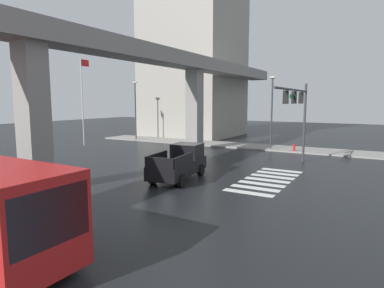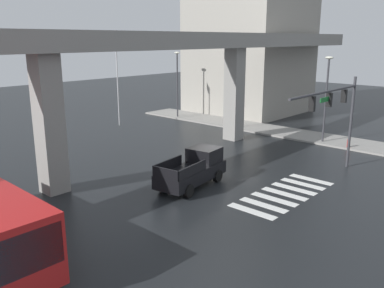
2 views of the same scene
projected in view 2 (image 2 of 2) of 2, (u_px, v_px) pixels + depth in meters
name	position (u px, v px, depth m)	size (l,w,h in m)	color
ground_plane	(213.00, 174.00, 26.87)	(120.00, 120.00, 0.00)	black
crosswalk_stripes	(284.00, 194.00, 23.43)	(7.15, 2.80, 0.01)	silver
elevated_overpass	(160.00, 51.00, 28.03)	(55.33, 2.31, 9.08)	gray
sidewalk_east	(291.00, 133.00, 38.03)	(4.00, 36.00, 0.15)	gray
pickup_truck	(194.00, 169.00, 24.68)	(5.32, 2.61, 2.08)	black
traffic_signal_mast	(336.00, 106.00, 25.35)	(8.69, 0.32, 6.20)	#38383D
street_lamp_near_corner	(327.00, 89.00, 33.66)	(0.44, 0.70, 7.24)	#38383D
street_lamp_mid_block	(240.00, 82.00, 39.34)	(0.44, 0.70, 7.24)	#38383D
street_lamp_far_north	(177.00, 77.00, 44.83)	(0.44, 0.70, 7.24)	#38383D
fire_hydrant	(349.00, 144.00, 32.86)	(0.24, 0.24, 0.85)	red
flagpole	(118.00, 71.00, 40.64)	(1.16, 0.12, 9.42)	silver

